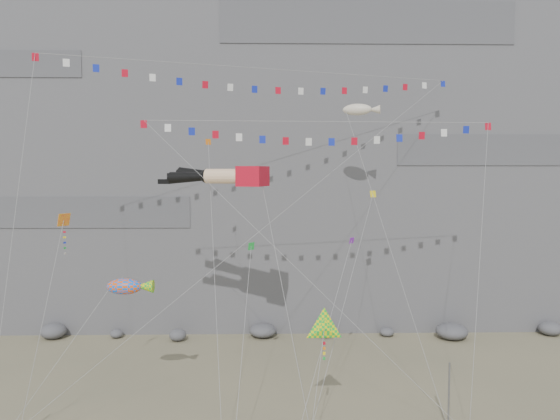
# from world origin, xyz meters

# --- Properties ---
(ground) EXTENTS (120.00, 120.00, 0.00)m
(ground) POSITION_xyz_m (0.00, 0.00, 0.00)
(ground) COLOR gray
(ground) RESTS_ON ground
(cliff) EXTENTS (80.00, 28.00, 50.00)m
(cliff) POSITION_xyz_m (0.00, 32.00, 25.00)
(cliff) COLOR slate
(cliff) RESTS_ON ground
(talus_boulders) EXTENTS (60.00, 3.00, 1.20)m
(talus_boulders) POSITION_xyz_m (0.00, 17.00, 0.60)
(talus_boulders) COLOR slate
(talus_boulders) RESTS_ON ground
(anchor_pole_right) EXTENTS (0.12, 0.12, 4.27)m
(anchor_pole_right) POSITION_xyz_m (11.61, -2.19, 2.14)
(anchor_pole_right) COLOR slate
(anchor_pole_right) RESTS_ON ground
(legs_kite) EXTENTS (10.94, 16.66, 20.95)m
(legs_kite) POSITION_xyz_m (-2.70, 5.51, 15.59)
(legs_kite) COLOR red
(legs_kite) RESTS_ON ground
(flag_banner_upper) EXTENTS (31.95, 20.02, 32.17)m
(flag_banner_upper) POSITION_xyz_m (0.38, 9.63, 24.08)
(flag_banner_upper) COLOR red
(flag_banner_upper) RESTS_ON ground
(flag_banner_lower) EXTENTS (25.25, 9.20, 22.80)m
(flag_banner_lower) POSITION_xyz_m (4.34, 5.40, 19.53)
(flag_banner_lower) COLOR red
(flag_banner_lower) RESTS_ON ground
(harlequin_kite) EXTENTS (2.23, 6.01, 13.90)m
(harlequin_kite) POSITION_xyz_m (-12.86, 1.31, 12.74)
(harlequin_kite) COLOR red
(harlequin_kite) RESTS_ON ground
(fish_windsock) EXTENTS (8.07, 5.20, 11.28)m
(fish_windsock) POSITION_xyz_m (-9.09, 1.58, 8.28)
(fish_windsock) COLOR #FF540D
(fish_windsock) RESTS_ON ground
(delta_kite) EXTENTS (3.00, 6.69, 9.15)m
(delta_kite) POSITION_xyz_m (3.93, -2.05, 6.42)
(delta_kite) COLOR yellow
(delta_kite) RESTS_ON ground
(blimp_windsock) EXTENTS (5.78, 13.81, 24.88)m
(blimp_windsock) POSITION_xyz_m (8.03, 11.53, 21.05)
(blimp_windsock) COLOR beige
(blimp_windsock) RESTS_ON ground
(small_kite_a) EXTENTS (2.76, 14.69, 23.13)m
(small_kite_a) POSITION_xyz_m (-4.09, 8.11, 17.66)
(small_kite_a) COLOR orange
(small_kite_a) RESTS_ON ground
(small_kite_b) EXTENTS (5.63, 11.86, 16.45)m
(small_kite_b) POSITION_xyz_m (6.48, 4.49, 10.65)
(small_kite_b) COLOR purple
(small_kite_b) RESTS_ON ground
(small_kite_c) EXTENTS (1.41, 12.09, 15.59)m
(small_kite_c) POSITION_xyz_m (-0.69, 3.63, 10.50)
(small_kite_c) COLOR green
(small_kite_c) RESTS_ON ground
(small_kite_d) EXTENTS (7.30, 15.85, 21.73)m
(small_kite_d) POSITION_xyz_m (8.95, 9.39, 13.85)
(small_kite_d) COLOR yellow
(small_kite_d) RESTS_ON ground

